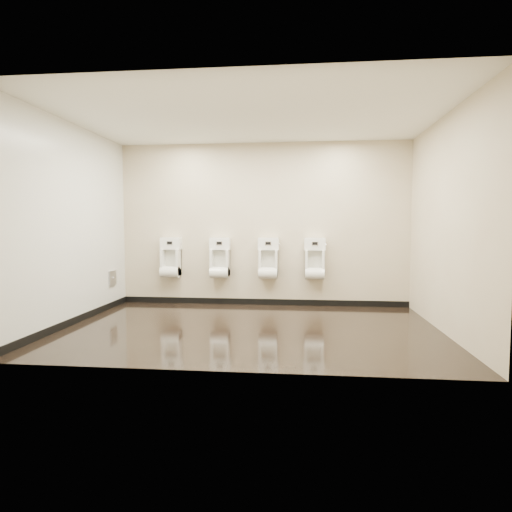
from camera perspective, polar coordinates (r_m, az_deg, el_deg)
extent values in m
cube|color=black|center=(5.85, -0.72, -9.57)|extent=(5.00, 3.50, 0.00)
cube|color=white|center=(5.86, -0.75, 18.10)|extent=(5.00, 3.50, 0.00)
cube|color=beige|center=(7.43, 0.85, 4.21)|extent=(5.00, 0.02, 2.80)
cube|color=beige|center=(3.95, -3.72, 4.40)|extent=(5.00, 0.02, 2.80)
cube|color=beige|center=(6.47, -23.34, 3.92)|extent=(0.02, 3.50, 2.80)
cube|color=beige|center=(5.94, 24.05, 3.92)|extent=(0.02, 3.50, 2.80)
cube|color=white|center=(6.47, -23.31, 3.92)|extent=(0.01, 3.50, 2.80)
cube|color=black|center=(7.53, 0.83, -6.11)|extent=(5.00, 0.02, 0.10)
cube|color=black|center=(6.60, -22.93, -7.87)|extent=(0.02, 3.50, 0.10)
cube|color=#9E9EA3|center=(7.59, -18.59, -2.81)|extent=(0.03, 0.25, 0.25)
cylinder|color=silver|center=(7.58, -18.47, -2.82)|extent=(0.02, 0.04, 0.04)
cube|color=white|center=(7.65, -11.29, -0.84)|extent=(0.32, 0.23, 0.45)
cube|color=silver|center=(7.72, -11.13, -0.50)|extent=(0.24, 0.01, 0.33)
cylinder|color=white|center=(7.61, -11.41, -2.10)|extent=(0.32, 0.20, 0.20)
cube|color=white|center=(7.66, -11.25, 1.60)|extent=(0.36, 0.17, 0.20)
cube|color=black|center=(7.58, -11.46, 1.72)|extent=(0.09, 0.01, 0.05)
cube|color=silver|center=(7.58, -11.45, 1.72)|extent=(0.11, 0.01, 0.07)
cylinder|color=silver|center=(7.61, -9.93, 1.60)|extent=(0.01, 0.03, 0.03)
cube|color=white|center=(7.44, -4.83, -0.91)|extent=(0.32, 0.23, 0.45)
cube|color=silver|center=(7.51, -4.73, -0.56)|extent=(0.24, 0.01, 0.33)
cylinder|color=white|center=(7.40, -4.92, -2.21)|extent=(0.32, 0.20, 0.20)
cube|color=white|center=(7.45, -4.80, 1.59)|extent=(0.36, 0.17, 0.20)
cube|color=black|center=(7.36, -4.94, 1.72)|extent=(0.09, 0.01, 0.05)
cube|color=silver|center=(7.36, -4.93, 1.72)|extent=(0.11, 0.01, 0.07)
cylinder|color=silver|center=(7.42, -3.41, 1.59)|extent=(0.01, 0.03, 0.03)
cube|color=white|center=(7.33, 1.66, -0.97)|extent=(0.32, 0.23, 0.45)
cube|color=silver|center=(7.40, 1.70, -0.61)|extent=(0.24, 0.01, 0.33)
cylinder|color=white|center=(7.28, 1.62, -2.29)|extent=(0.32, 0.20, 0.20)
cube|color=white|center=(7.34, 1.68, 1.57)|extent=(0.36, 0.17, 0.20)
cube|color=black|center=(7.25, 1.63, 1.70)|extent=(0.09, 0.01, 0.05)
cube|color=silver|center=(7.25, 1.63, 1.70)|extent=(0.11, 0.01, 0.07)
cylinder|color=silver|center=(7.33, 3.11, 1.56)|extent=(0.01, 0.03, 0.03)
cube|color=white|center=(7.31, 7.83, -1.02)|extent=(0.32, 0.23, 0.45)
cube|color=silver|center=(7.38, 7.81, -0.66)|extent=(0.24, 0.01, 0.33)
cylinder|color=white|center=(7.27, 7.83, -2.34)|extent=(0.32, 0.20, 0.20)
cube|color=white|center=(7.32, 7.84, 1.53)|extent=(0.36, 0.17, 0.20)
cube|color=black|center=(7.23, 7.87, 1.66)|extent=(0.09, 0.01, 0.05)
cube|color=silver|center=(7.23, 7.87, 1.66)|extent=(0.11, 0.01, 0.07)
cylinder|color=silver|center=(7.33, 9.28, 1.52)|extent=(0.01, 0.03, 0.03)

